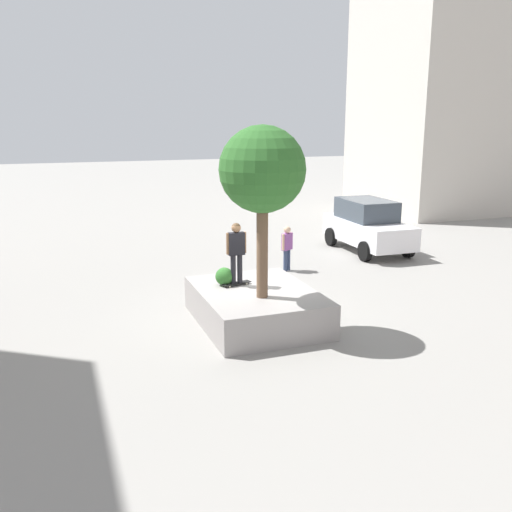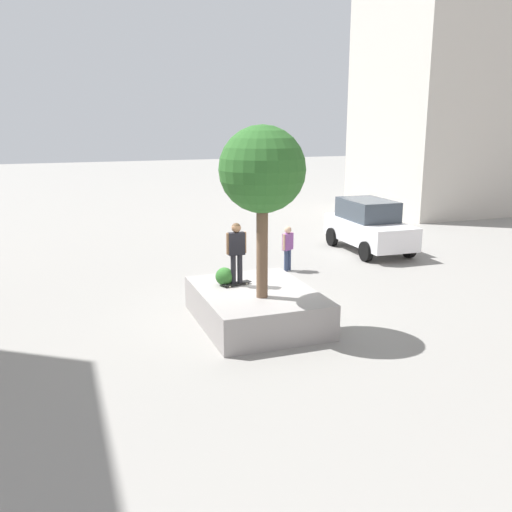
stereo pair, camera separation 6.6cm
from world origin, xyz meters
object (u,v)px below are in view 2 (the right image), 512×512
at_px(planter_ledge, 256,306).
at_px(plaza_tree, 262,171).
at_px(skateboarder, 236,249).
at_px(police_car, 369,225).
at_px(pedestrian_crossing, 288,245).
at_px(skateboard, 237,283).

xyz_separation_m(planter_ledge, plaza_tree, (0.60, -0.06, 3.54)).
distance_m(skateboarder, police_car, 9.34).
distance_m(planter_ledge, plaza_tree, 3.59).
distance_m(planter_ledge, pedestrian_crossing, 5.32).
xyz_separation_m(plaza_tree, police_car, (-6.82, 7.09, -2.94)).
bearing_deg(skateboarder, police_car, 127.51).
bearing_deg(skateboarder, skateboard, 88.21).
height_order(planter_ledge, skateboard, skateboard).
height_order(plaza_tree, police_car, plaza_tree).
bearing_deg(police_car, pedestrian_crossing, -67.86).
xyz_separation_m(plaza_tree, skateboard, (-1.16, -0.28, -3.04)).
xyz_separation_m(skateboarder, police_car, (-5.66, 7.38, -0.84)).
height_order(planter_ledge, pedestrian_crossing, pedestrian_crossing).
bearing_deg(pedestrian_crossing, planter_ledge, -31.86).
distance_m(planter_ledge, police_car, 9.41).
distance_m(skateboard, police_car, 9.30).
height_order(planter_ledge, skateboarder, skateboarder).
xyz_separation_m(skateboarder, pedestrian_crossing, (-3.94, 3.14, -0.97)).
relative_size(plaza_tree, skateboard, 5.04).
xyz_separation_m(plaza_tree, skateboarder, (-1.16, -0.28, -2.10)).
relative_size(plaza_tree, pedestrian_crossing, 2.63).
xyz_separation_m(planter_ledge, skateboarder, (-0.56, -0.34, 1.44)).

